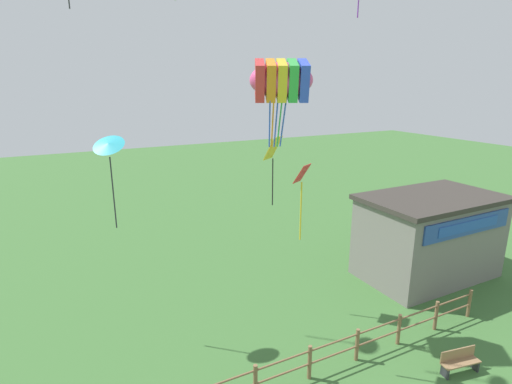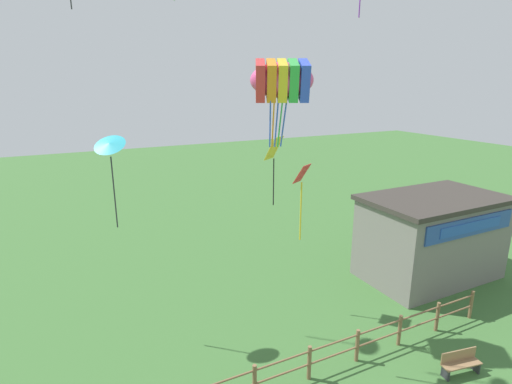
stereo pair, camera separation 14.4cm
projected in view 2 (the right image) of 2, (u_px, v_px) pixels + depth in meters
The scene contains 7 objects.
wooden_fence at pixel (283, 370), 13.15m from camera, with size 18.89×0.14×1.28m.
seaside_building at pixel (431, 236), 20.64m from camera, with size 7.19×4.37×4.36m.
park_bench_by_building at pixel (460, 362), 13.92m from camera, with size 1.49×0.65×0.86m.
kite_rainbow_parafoil at pixel (282, 80), 14.35m from camera, with size 2.74×2.38×3.17m.
kite_red_diamond at pixel (301, 189), 13.04m from camera, with size 0.65×0.61×2.61m.
kite_cyan_delta at pixel (110, 147), 14.36m from camera, with size 1.51×1.47×3.51m.
kite_yellow_diamond at pixel (274, 156), 16.62m from camera, with size 0.95×0.87×2.96m.
Camera 2 is at (-5.74, -4.00, 9.87)m, focal length 28.00 mm.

